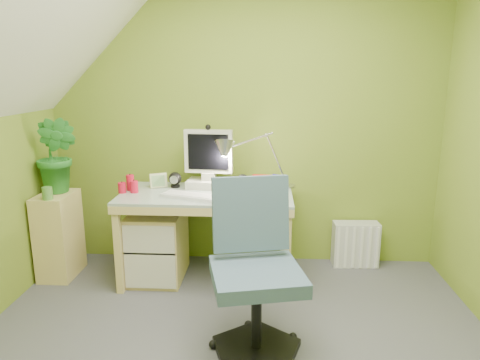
# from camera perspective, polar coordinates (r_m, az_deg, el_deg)

# --- Properties ---
(wall_back) EXTENTS (3.20, 0.01, 2.40)m
(wall_back) POSITION_cam_1_polar(r_m,az_deg,el_deg) (3.65, 0.55, 7.57)
(wall_back) COLOR olive
(wall_back) RESTS_ON floor
(slope_ceiling) EXTENTS (1.10, 3.20, 1.10)m
(slope_ceiling) POSITION_cam_1_polar(r_m,az_deg,el_deg) (2.36, -28.22, 18.59)
(slope_ceiling) COLOR white
(slope_ceiling) RESTS_ON wall_left
(desk) EXTENTS (1.30, 0.66, 0.70)m
(desk) POSITION_cam_1_polar(r_m,az_deg,el_deg) (3.48, -4.29, -7.24)
(desk) COLOR tan
(desk) RESTS_ON floor
(monitor) EXTENTS (0.39, 0.25, 0.51)m
(monitor) POSITION_cam_1_polar(r_m,az_deg,el_deg) (3.49, -4.07, 3.13)
(monitor) COLOR beige
(monitor) RESTS_ON desk
(speaker_left) EXTENTS (0.11, 0.11, 0.12)m
(speaker_left) POSITION_cam_1_polar(r_m,az_deg,el_deg) (3.55, -8.39, 0.04)
(speaker_left) COLOR black
(speaker_left) RESTS_ON desk
(speaker_right) EXTENTS (0.10, 0.10, 0.11)m
(speaker_right) POSITION_cam_1_polar(r_m,az_deg,el_deg) (3.48, 0.35, -0.17)
(speaker_right) COLOR black
(speaker_right) RESTS_ON desk
(keyboard) EXTENTS (0.49, 0.29, 0.02)m
(keyboard) POSITION_cam_1_polar(r_m,az_deg,el_deg) (3.24, -6.12, -2.11)
(keyboard) COLOR silver
(keyboard) RESTS_ON desk
(mousepad) EXTENTS (0.26, 0.19, 0.01)m
(mousepad) POSITION_cam_1_polar(r_m,az_deg,el_deg) (3.20, 2.03, -2.39)
(mousepad) COLOR #C2501E
(mousepad) RESTS_ON desk
(mouse) EXTENTS (0.12, 0.09, 0.04)m
(mouse) POSITION_cam_1_polar(r_m,az_deg,el_deg) (3.20, 2.03, -2.14)
(mouse) COLOR silver
(mouse) RESTS_ON mousepad
(amber_tumbler) EXTENTS (0.07, 0.07, 0.08)m
(amber_tumbler) POSITION_cam_1_polar(r_m,az_deg,el_deg) (3.26, -1.45, -1.40)
(amber_tumbler) COLOR brown
(amber_tumbler) RESTS_ON desk
(candle_cluster) EXTENTS (0.18, 0.16, 0.12)m
(candle_cluster) POSITION_cam_1_polar(r_m,az_deg,el_deg) (3.49, -14.19, -0.49)
(candle_cluster) COLOR red
(candle_cluster) RESTS_ON desk
(photo_frame_red) EXTENTS (0.14, 0.03, 0.12)m
(photo_frame_red) POSITION_cam_1_polar(r_m,az_deg,el_deg) (3.44, 2.81, -0.29)
(photo_frame_red) COLOR red
(photo_frame_red) RESTS_ON desk
(photo_frame_blue) EXTENTS (0.12, 0.08, 0.11)m
(photo_frame_blue) POSITION_cam_1_polar(r_m,az_deg,el_deg) (3.48, 5.12, -0.25)
(photo_frame_blue) COLOR navy
(photo_frame_blue) RESTS_ON desk
(photo_frame_green) EXTENTS (0.13, 0.08, 0.12)m
(photo_frame_green) POSITION_cam_1_polar(r_m,az_deg,el_deg) (3.56, -10.50, -0.07)
(photo_frame_green) COLOR #BFC98A
(photo_frame_green) RESTS_ON desk
(desk_lamp) EXTENTS (0.62, 0.30, 0.65)m
(desk_lamp) POSITION_cam_1_polar(r_m,az_deg,el_deg) (3.44, 3.37, 4.18)
(desk_lamp) COLOR silver
(desk_lamp) RESTS_ON desk
(side_ledge) EXTENTS (0.25, 0.38, 0.67)m
(side_ledge) POSITION_cam_1_polar(r_m,az_deg,el_deg) (3.80, -22.35, -6.60)
(side_ledge) COLOR #D6BC71
(side_ledge) RESTS_ON floor
(potted_plant) EXTENTS (0.38, 0.34, 0.60)m
(potted_plant) POSITION_cam_1_polar(r_m,az_deg,el_deg) (3.68, -22.57, 2.98)
(potted_plant) COLOR #297B2A
(potted_plant) RESTS_ON side_ledge
(green_cup) EXTENTS (0.09, 0.09, 0.10)m
(green_cup) POSITION_cam_1_polar(r_m,az_deg,el_deg) (3.56, -23.64, -1.59)
(green_cup) COLOR #568F3B
(green_cup) RESTS_ON side_ledge
(task_chair) EXTENTS (0.67, 0.67, 1.01)m
(task_chair) POSITION_cam_1_polar(r_m,az_deg,el_deg) (2.51, 2.19, -11.85)
(task_chair) COLOR #3E5666
(task_chair) RESTS_ON floor
(radiator) EXTENTS (0.38, 0.17, 0.38)m
(radiator) POSITION_cam_1_polar(r_m,az_deg,el_deg) (3.87, 14.69, -8.02)
(radiator) COLOR silver
(radiator) RESTS_ON floor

